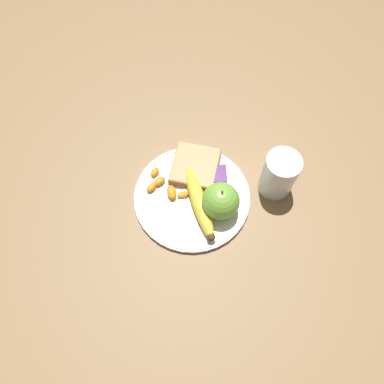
# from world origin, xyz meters

# --- Properties ---
(ground_plane) EXTENTS (3.00, 3.00, 0.00)m
(ground_plane) POSITION_xyz_m (0.00, 0.00, 0.00)
(ground_plane) COLOR olive
(plate) EXTENTS (0.26, 0.26, 0.01)m
(plate) POSITION_xyz_m (0.00, 0.00, 0.01)
(plate) COLOR white
(plate) RESTS_ON ground_plane
(juice_glass) EXTENTS (0.07, 0.07, 0.11)m
(juice_glass) POSITION_xyz_m (0.02, -0.19, 0.05)
(juice_glass) COLOR silver
(juice_glass) RESTS_ON ground_plane
(apple) EXTENTS (0.08, 0.08, 0.09)m
(apple) POSITION_xyz_m (-0.03, -0.06, 0.05)
(apple) COLOR #72B23D
(apple) RESTS_ON plate
(banana) EXTENTS (0.18, 0.08, 0.03)m
(banana) POSITION_xyz_m (-0.02, -0.01, 0.03)
(banana) COLOR yellow
(banana) RESTS_ON plate
(bread_slice) EXTENTS (0.13, 0.12, 0.02)m
(bread_slice) POSITION_xyz_m (0.07, -0.01, 0.02)
(bread_slice) COLOR olive
(bread_slice) RESTS_ON plate
(fork) EXTENTS (0.18, 0.09, 0.00)m
(fork) POSITION_xyz_m (0.01, 0.01, 0.01)
(fork) COLOR silver
(fork) RESTS_ON plate
(jam_packet) EXTENTS (0.04, 0.04, 0.02)m
(jam_packet) POSITION_xyz_m (0.04, -0.06, 0.02)
(jam_packet) COLOR white
(jam_packet) RESTS_ON plate
(orange_segment_0) EXTENTS (0.02, 0.03, 0.01)m
(orange_segment_0) POSITION_xyz_m (0.00, 0.02, 0.02)
(orange_segment_0) COLOR orange
(orange_segment_0) RESTS_ON plate
(orange_segment_1) EXTENTS (0.04, 0.03, 0.02)m
(orange_segment_1) POSITION_xyz_m (0.01, 0.04, 0.02)
(orange_segment_1) COLOR orange
(orange_segment_1) RESTS_ON plate
(orange_segment_2) EXTENTS (0.03, 0.03, 0.02)m
(orange_segment_2) POSITION_xyz_m (0.03, 0.07, 0.02)
(orange_segment_2) COLOR orange
(orange_segment_2) RESTS_ON plate
(orange_segment_3) EXTENTS (0.03, 0.03, 0.01)m
(orange_segment_3) POSITION_xyz_m (0.06, 0.08, 0.02)
(orange_segment_3) COLOR orange
(orange_segment_3) RESTS_ON plate
(orange_segment_4) EXTENTS (0.03, 0.03, 0.02)m
(orange_segment_4) POSITION_xyz_m (0.02, 0.09, 0.02)
(orange_segment_4) COLOR orange
(orange_segment_4) RESTS_ON plate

